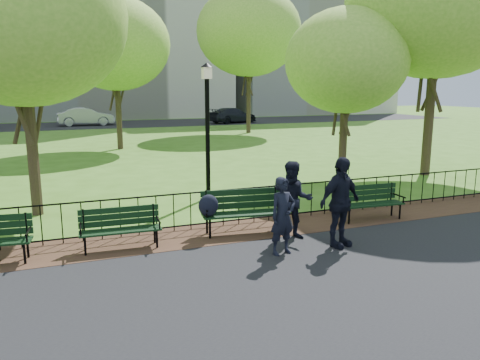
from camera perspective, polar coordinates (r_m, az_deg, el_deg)
name	(u,v)px	position (r m, az deg, el deg)	size (l,w,h in m)	color
ground	(300,247)	(9.92, 7.36, -8.11)	(120.00, 120.00, 0.00)	#3C691B
asphalt_path	(416,321)	(7.37, 20.63, -15.84)	(60.00, 9.20, 0.01)	black
dirt_strip	(270,227)	(11.19, 3.67, -5.71)	(60.00, 1.60, 0.01)	#322014
far_street	(111,124)	(43.55, -15.41, 6.56)	(70.00, 9.00, 0.01)	black
iron_fence	(262,202)	(11.50, 2.65, -2.72)	(24.06, 0.06, 1.00)	black
apartment_east	(302,18)	(64.55, 7.51, 18.94)	(20.00, 15.00, 24.00)	beige
park_bench_main	(227,206)	(10.44, -1.54, -3.19)	(2.05, 0.82, 1.07)	black
park_bench_left_a	(120,224)	(9.92, -14.42, -5.18)	(1.64, 0.58, 0.92)	black
park_bench_right_a	(370,199)	(12.13, 15.52, -2.19)	(1.69, 0.62, 0.94)	black
lamppost	(207,126)	(13.76, -3.99, 6.58)	(0.36, 0.36, 3.96)	black
tree_near_w	(21,17)	(13.07, -25.16, 17.57)	(5.11, 5.11, 7.12)	#2D2116
tree_near_e	(346,61)	(17.29, 12.85, 13.95)	(4.31, 4.31, 6.01)	#2D2116
tree_mid_e	(438,0)	(19.13, 23.02, 19.59)	(6.54, 6.54, 9.11)	#2D2116
tree_far_c	(115,44)	(25.99, -14.96, 15.73)	(5.65, 5.65, 7.87)	#2D2116
tree_far_e	(249,31)	(34.32, 1.08, 17.65)	(7.33, 7.33, 10.22)	#2D2116
person_left	(283,216)	(9.24, 5.22, -4.39)	(0.57, 0.37, 1.55)	black
person_mid	(294,200)	(10.18, 6.55, -2.49)	(0.83, 0.43, 1.71)	black
person_right	(340,202)	(9.83, 12.09, -2.66)	(1.10, 0.45, 1.88)	black
sedan_silver	(86,116)	(42.76, -18.29, 7.37)	(1.65, 4.72, 1.56)	#989B9F
sedan_dark	(233,115)	(43.69, -0.87, 7.89)	(1.95, 4.80, 1.39)	black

